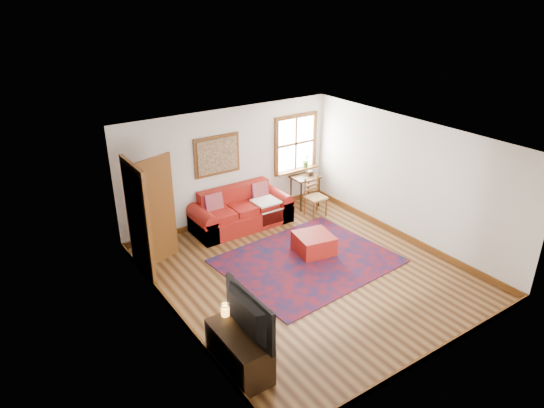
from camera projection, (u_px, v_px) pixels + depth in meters
ground at (307, 273)px, 8.82m from camera, size 5.50×5.50×0.00m
room_envelope at (309, 189)px, 8.16m from camera, size 5.04×5.54×2.52m
window at (297, 149)px, 11.24m from camera, size 1.18×0.20×1.38m
doorway at (148, 214)px, 8.60m from camera, size 0.89×1.08×2.14m
framed_artwork at (217, 155)px, 10.08m from camera, size 1.05×0.07×0.85m
persian_rug at (307, 261)px, 9.18m from camera, size 3.23×2.67×0.02m
red_leather_sofa at (241, 214)px, 10.46m from camera, size 2.16×0.89×0.84m
red_ottoman at (314, 244)px, 9.42m from camera, size 0.79×0.79×0.39m
side_table at (305, 181)px, 11.25m from camera, size 0.63×0.47×0.75m
ladder_back_chair at (314, 195)px, 10.88m from camera, size 0.42×0.40×0.89m
media_cabinet at (239, 351)px, 6.49m from camera, size 0.48×1.07×0.59m
television at (242, 316)px, 6.20m from camera, size 0.15×1.12×0.64m
candle_hurricane at (225, 310)px, 6.70m from camera, size 0.12×0.12×0.18m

